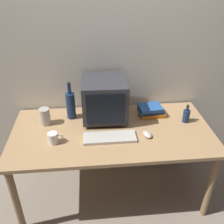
# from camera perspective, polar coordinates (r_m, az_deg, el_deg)

# --- Properties ---
(ground_plane) EXTENTS (6.00, 6.00, 0.00)m
(ground_plane) POSITION_cam_1_polar(r_m,az_deg,el_deg) (2.62, 0.00, -16.95)
(ground_plane) COLOR gray
(back_wall) EXTENTS (4.00, 0.08, 2.50)m
(back_wall) POSITION_cam_1_polar(r_m,az_deg,el_deg) (2.33, -1.14, 13.70)
(back_wall) COLOR silver
(back_wall) RESTS_ON ground
(desk) EXTENTS (1.68, 0.83, 0.71)m
(desk) POSITION_cam_1_polar(r_m,az_deg,el_deg) (2.19, 0.00, -5.74)
(desk) COLOR tan
(desk) RESTS_ON ground
(crt_monitor) EXTENTS (0.39, 0.40, 0.37)m
(crt_monitor) POSITION_cam_1_polar(r_m,az_deg,el_deg) (2.21, -1.67, 2.97)
(crt_monitor) COLOR #333338
(crt_monitor) RESTS_ON desk
(keyboard) EXTENTS (0.42, 0.15, 0.02)m
(keyboard) POSITION_cam_1_polar(r_m,az_deg,el_deg) (2.04, -0.51, -5.75)
(keyboard) COLOR beige
(keyboard) RESTS_ON desk
(computer_mouse) EXTENTS (0.09, 0.11, 0.04)m
(computer_mouse) POSITION_cam_1_polar(r_m,az_deg,el_deg) (2.08, 7.94, -5.00)
(computer_mouse) COLOR beige
(computer_mouse) RESTS_ON desk
(bottle_tall) EXTENTS (0.08, 0.08, 0.35)m
(bottle_tall) POSITION_cam_1_polar(r_m,az_deg,el_deg) (2.27, -9.27, 1.66)
(bottle_tall) COLOR navy
(bottle_tall) RESTS_ON desk
(bottle_short) EXTENTS (0.06, 0.06, 0.17)m
(bottle_short) POSITION_cam_1_polar(r_m,az_deg,el_deg) (2.31, 16.34, -0.73)
(bottle_short) COLOR navy
(bottle_short) RESTS_ON desk
(book_stack) EXTENTS (0.24, 0.18, 0.09)m
(book_stack) POSITION_cam_1_polar(r_m,az_deg,el_deg) (2.35, 8.75, 0.29)
(book_stack) COLOR orange
(book_stack) RESTS_ON desk
(mug) EXTENTS (0.12, 0.08, 0.09)m
(mug) POSITION_cam_1_polar(r_m,az_deg,el_deg) (2.03, -13.03, -5.71)
(mug) COLOR white
(mug) RESTS_ON desk
(metal_canister) EXTENTS (0.09, 0.09, 0.15)m
(metal_canister) POSITION_cam_1_polar(r_m,az_deg,el_deg) (2.26, -14.83, -0.99)
(metal_canister) COLOR #B7B2A8
(metal_canister) RESTS_ON desk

